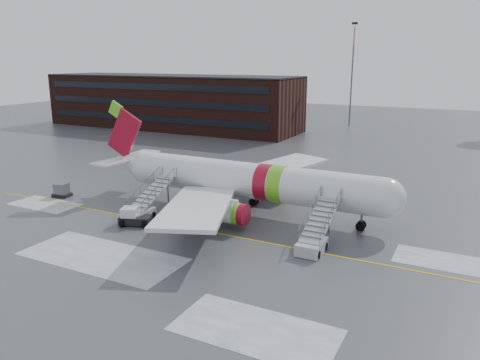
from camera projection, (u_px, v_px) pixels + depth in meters
The scene contains 8 objects.
ground at pixel (224, 230), 44.74m from camera, with size 260.00×260.00×0.00m, color #494C4F.
airliner at pixel (241, 180), 49.69m from camera, with size 35.03×32.97×11.18m.
airstair_fwd at pixel (315, 238), 40.02m from camera, with size 2.05×7.70×3.48m.
airstair_aft at pixel (144, 208), 48.12m from camera, with size 2.05×7.70×3.48m.
pushback_tug at pixel (133, 217), 46.11m from camera, with size 3.41×3.02×1.73m.
uld_container at pixel (62, 190), 55.62m from camera, with size 2.14×1.69×1.59m.
terminal_building at pixel (170, 101), 110.43m from camera, with size 62.00×16.11×12.30m.
light_mast_far_n at pixel (352, 68), 111.98m from camera, with size 1.20×1.20×24.25m.
Camera 1 is at (20.62, -36.74, 15.89)m, focal length 35.00 mm.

